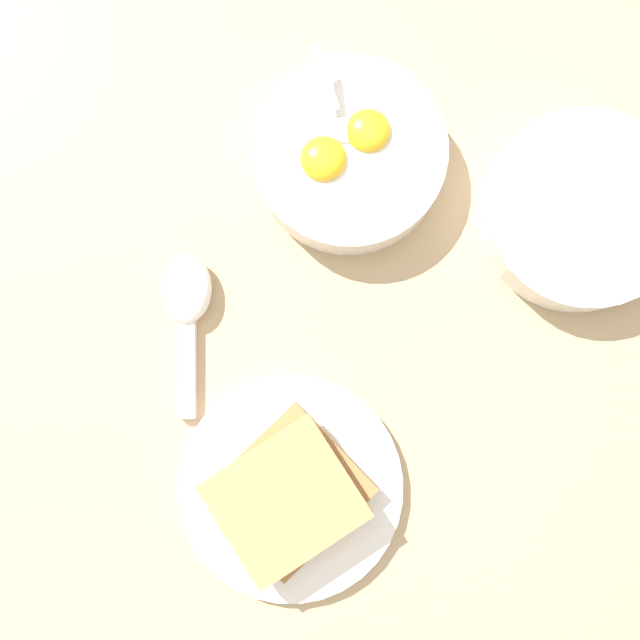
# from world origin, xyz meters

# --- Properties ---
(ground_plane) EXTENTS (3.00, 3.00, 0.00)m
(ground_plane) POSITION_xyz_m (0.00, 0.00, 0.00)
(ground_plane) COLOR tan
(egg_bowl) EXTENTS (0.17, 0.17, 0.08)m
(egg_bowl) POSITION_xyz_m (-0.12, 0.04, 0.02)
(egg_bowl) COLOR white
(egg_bowl) RESTS_ON ground_plane
(toast_plate) EXTENTS (0.19, 0.19, 0.01)m
(toast_plate) POSITION_xyz_m (0.11, -0.14, 0.01)
(toast_plate) COLOR white
(toast_plate) RESTS_ON ground_plane
(toast_sandwich) EXTENTS (0.13, 0.13, 0.04)m
(toast_sandwich) POSITION_xyz_m (0.11, -0.14, 0.03)
(toast_sandwich) COLOR #9E7042
(toast_sandwich) RESTS_ON toast_plate
(soup_spoon) EXTENTS (0.14, 0.09, 0.03)m
(soup_spoon) POSITION_xyz_m (-0.08, -0.14, 0.01)
(soup_spoon) COLOR white
(soup_spoon) RESTS_ON ground_plane
(congee_bowl) EXTENTS (0.17, 0.17, 0.04)m
(congee_bowl) POSITION_xyz_m (0.01, 0.20, 0.02)
(congee_bowl) COLOR white
(congee_bowl) RESTS_ON ground_plane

